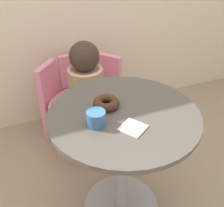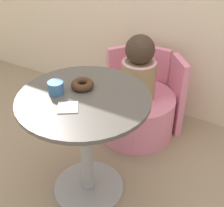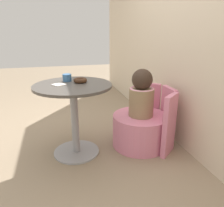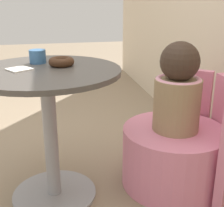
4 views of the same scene
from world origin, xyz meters
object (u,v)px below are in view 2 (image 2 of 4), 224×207
Objects in this scene: tub_chair at (137,114)px; cup at (56,88)px; donut at (82,84)px; child_figure at (139,70)px; round_table at (85,126)px.

cup is (-0.17, -0.74, 0.59)m from tub_chair.
cup is at bearing -103.07° from tub_chair.
tub_chair is 0.97m from cup.
donut is (-0.08, -0.62, 0.58)m from tub_chair.
child_figure is at bearing 76.93° from cup.
round_table is 1.50× the size of child_figure.
tub_chair is at bearing 180.00° from child_figure.
child_figure reaches higher than tub_chair.
child_figure is 0.78m from cup.
donut is 1.51× the size of cup.
child_figure is at bearing 88.56° from round_table.
donut is at bearing 125.83° from round_table.
child_figure is at bearing 0.00° from tub_chair.
tub_chair is 4.52× the size of donut.
cup is (-0.17, -0.74, 0.18)m from child_figure.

